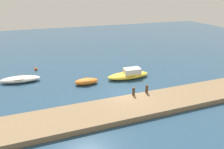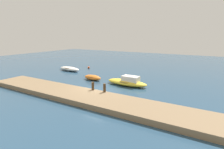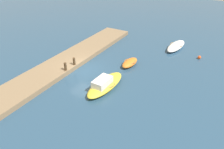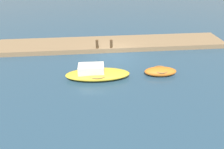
{
  "view_description": "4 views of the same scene",
  "coord_description": "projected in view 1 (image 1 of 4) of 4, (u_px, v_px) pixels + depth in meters",
  "views": [
    {
      "loc": [
        -6.79,
        -15.12,
        9.39
      ],
      "look_at": [
        -0.6,
        3.05,
        1.03
      ],
      "focal_mm": 30.35,
      "sensor_mm": 36.0,
      "label": 1
    },
    {
      "loc": [
        10.43,
        -14.61,
        5.86
      ],
      "look_at": [
        0.26,
        2.58,
        1.36
      ],
      "focal_mm": 28.39,
      "sensor_mm": 36.0,
      "label": 2
    },
    {
      "loc": [
        16.46,
        12.96,
        11.55
      ],
      "look_at": [
        0.99,
        4.01,
        1.16
      ],
      "focal_mm": 36.63,
      "sensor_mm": 36.0,
      "label": 3
    },
    {
      "loc": [
        1.72,
        16.69,
        8.39
      ],
      "look_at": [
        0.59,
        4.48,
        0.76
      ],
      "focal_mm": 31.35,
      "sensor_mm": 36.0,
      "label": 4
    }
  ],
  "objects": [
    {
      "name": "motorboat_yellow",
      "position": [
        129.0,
        75.0,
        22.41
      ],
      "size": [
        5.06,
        1.89,
        1.18
      ],
      "rotation": [
        0.0,
        0.0,
        -0.03
      ],
      "color": "gold",
      "rests_on": "ground_plane"
    },
    {
      "name": "ground_plane",
      "position": [
        128.0,
        95.0,
        18.88
      ],
      "size": [
        84.0,
        84.0,
        0.0
      ],
      "primitive_type": "plane",
      "color": "navy"
    },
    {
      "name": "marker_buoy",
      "position": [
        36.0,
        69.0,
        24.73
      ],
      "size": [
        0.38,
        0.38,
        0.38
      ],
      "primitive_type": "sphere",
      "color": "#E54C19",
      "rests_on": "ground_plane"
    },
    {
      "name": "mooring_post_mid_west",
      "position": [
        147.0,
        89.0,
        18.11
      ],
      "size": [
        0.26,
        0.26,
        0.83
      ],
      "primitive_type": "cylinder",
      "color": "#47331E",
      "rests_on": "dock_platform"
    },
    {
      "name": "mooring_post_west",
      "position": [
        134.0,
        91.0,
        17.71
      ],
      "size": [
        0.25,
        0.25,
        0.8
      ],
      "primitive_type": "cylinder",
      "color": "#47331E",
      "rests_on": "dock_platform"
    },
    {
      "name": "dinghy_orange",
      "position": [
        86.0,
        81.0,
        20.94
      ],
      "size": [
        2.63,
        1.27,
        0.66
      ],
      "rotation": [
        0.0,
        0.0,
        -0.05
      ],
      "color": "orange",
      "rests_on": "ground_plane"
    },
    {
      "name": "dock_platform",
      "position": [
        139.0,
        106.0,
        16.62
      ],
      "size": [
        23.69,
        3.48,
        0.47
      ],
      "primitive_type": "cube",
      "color": "#846B4C",
      "rests_on": "ground_plane"
    },
    {
      "name": "rowboat_white",
      "position": [
        20.0,
        79.0,
        21.46
      ],
      "size": [
        4.41,
        1.84,
        0.67
      ],
      "rotation": [
        0.0,
        0.0,
        -0.1
      ],
      "color": "white",
      "rests_on": "ground_plane"
    }
  ]
}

